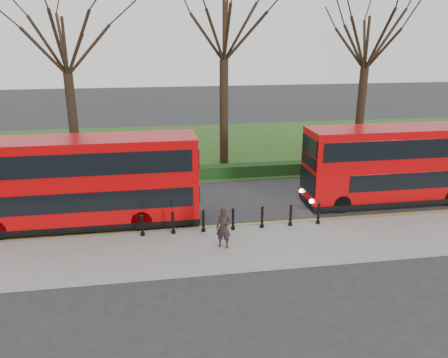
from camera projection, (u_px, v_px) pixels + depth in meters
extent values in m
plane|color=#28282B|center=(216.00, 221.00, 21.38)|extent=(120.00, 120.00, 0.00)
cube|color=gray|center=(226.00, 248.00, 18.54)|extent=(60.00, 4.00, 0.15)
cube|color=slate|center=(219.00, 228.00, 20.42)|extent=(60.00, 0.25, 0.16)
cube|color=#2F511B|center=(190.00, 147.00, 35.44)|extent=(60.00, 18.00, 0.06)
cube|color=black|center=(201.00, 173.00, 27.63)|extent=(60.00, 0.90, 0.80)
cube|color=yellow|center=(218.00, 227.00, 20.72)|extent=(60.00, 0.10, 0.01)
cube|color=yellow|center=(218.00, 225.00, 20.91)|extent=(60.00, 0.10, 0.01)
cylinder|color=black|center=(73.00, 123.00, 28.54)|extent=(0.60, 0.60, 6.39)
cylinder|color=black|center=(224.00, 113.00, 29.94)|extent=(0.60, 0.60, 7.15)
cylinder|color=black|center=(360.00, 114.00, 31.56)|extent=(0.60, 0.60, 6.50)
cylinder|color=black|center=(142.00, 225.00, 19.38)|extent=(0.15, 0.15, 1.00)
cylinder|color=black|center=(173.00, 223.00, 19.59)|extent=(0.15, 0.15, 1.00)
cylinder|color=black|center=(203.00, 221.00, 19.79)|extent=(0.15, 0.15, 1.00)
cylinder|color=black|center=(233.00, 219.00, 20.00)|extent=(0.15, 0.15, 1.00)
cylinder|color=black|center=(262.00, 217.00, 20.21)|extent=(0.15, 0.15, 1.00)
cylinder|color=black|center=(291.00, 215.00, 20.42)|extent=(0.15, 0.15, 1.00)
cylinder|color=black|center=(318.00, 214.00, 20.63)|extent=(0.15, 0.15, 1.00)
cube|color=#B00406|center=(83.00, 179.00, 20.31)|extent=(10.59, 2.41, 3.90)
cube|color=black|center=(87.00, 219.00, 20.93)|extent=(10.61, 2.43, 0.29)
cube|color=black|center=(99.00, 202.00, 19.50)|extent=(8.48, 0.04, 0.91)
cube|color=black|center=(77.00, 165.00, 18.84)|extent=(10.02, 0.04, 1.01)
cylinder|color=black|center=(10.00, 212.00, 21.30)|extent=(0.96, 0.29, 0.96)
cylinder|color=black|center=(142.00, 221.00, 20.27)|extent=(0.96, 0.29, 0.96)
cylinder|color=black|center=(142.00, 204.00, 22.26)|extent=(0.96, 0.29, 0.96)
cube|color=#B00406|center=(401.00, 162.00, 23.31)|extent=(10.32, 2.35, 3.80)
cube|color=black|center=(396.00, 196.00, 23.92)|extent=(10.34, 2.37, 0.28)
cube|color=black|center=(425.00, 180.00, 22.53)|extent=(8.26, 0.04, 0.89)
cube|color=black|center=(416.00, 149.00, 21.88)|extent=(9.76, 0.04, 0.99)
cube|color=black|center=(309.00, 161.00, 22.43)|extent=(0.06, 2.06, 0.52)
cylinder|color=black|center=(341.00, 204.00, 22.34)|extent=(0.94, 0.28, 0.94)
cylinder|color=black|center=(326.00, 190.00, 24.27)|extent=(0.94, 0.28, 0.94)
cylinder|color=black|center=(428.00, 185.00, 25.21)|extent=(0.94, 0.28, 0.94)
imported|color=black|center=(224.00, 228.00, 18.19)|extent=(0.76, 0.65, 1.77)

